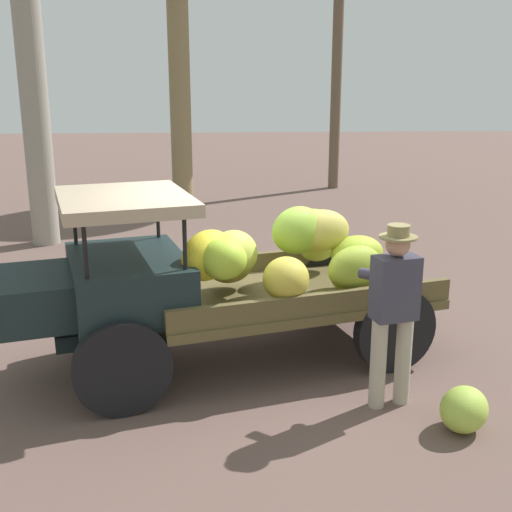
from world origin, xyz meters
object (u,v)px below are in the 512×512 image
Objects in this scene: loose_banana_bunch at (464,409)px; truck at (220,278)px; wooden_crate at (387,289)px; farmer at (394,305)px.

truck is at bearing -35.52° from loose_banana_bunch.
loose_banana_bunch is at bearing 87.12° from wooden_crate.
farmer is at bearing -43.55° from loose_banana_bunch.
loose_banana_bunch is (-2.09, 1.49, -0.77)m from truck.
truck is 2.68m from loose_banana_bunch.
truck is 9.48× the size of loose_banana_bunch.
loose_banana_bunch is (0.16, 3.21, -0.03)m from wooden_crate.
truck reaches higher than farmer.
farmer is at bearing 132.07° from truck.
wooden_crate is at bearing -158.12° from truck.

